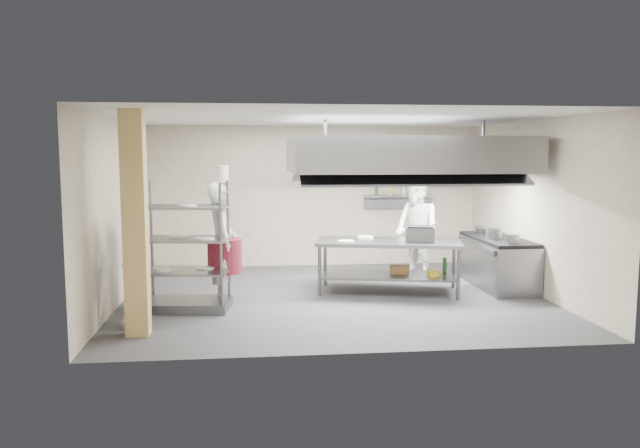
{
  "coord_description": "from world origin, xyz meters",
  "views": [
    {
      "loc": [
        -1.37,
        -10.28,
        2.45
      ],
      "look_at": [
        -0.21,
        0.2,
        1.22
      ],
      "focal_mm": 35.0,
      "sensor_mm": 36.0,
      "label": 1
    }
  ],
  "objects": [
    {
      "name": "griddle",
      "position": [
        1.52,
        0.14,
        1.03
      ],
      "size": [
        0.57,
        0.49,
        0.24
      ],
      "primitive_type": "cube",
      "rotation": [
        0.0,
        0.0,
        -0.25
      ],
      "color": "gray",
      "rests_on": "island_worktop"
    },
    {
      "name": "column",
      "position": [
        -2.9,
        -1.9,
        1.5
      ],
      "size": [
        0.3,
        0.3,
        3.0
      ],
      "primitive_type": "cube",
      "color": "tan",
      "rests_on": "floor"
    },
    {
      "name": "chef_head",
      "position": [
        -1.85,
        -0.21,
        0.98
      ],
      "size": [
        0.58,
        0.78,
        1.97
      ],
      "primitive_type": "imported",
      "rotation": [
        0.0,
        0.0,
        1.73
      ],
      "color": "silver",
      "rests_on": "floor"
    },
    {
      "name": "island_worktop",
      "position": [
        1.0,
        0.27,
        0.88
      ],
      "size": [
        2.65,
        1.57,
        0.06
      ],
      "primitive_type": "cube",
      "rotation": [
        0.0,
        0.0,
        -0.23
      ],
      "color": "gray",
      "rests_on": "island"
    },
    {
      "name": "exhaust_hood",
      "position": [
        1.3,
        0.4,
        2.4
      ],
      "size": [
        4.0,
        2.5,
        0.6
      ],
      "primitive_type": "cube",
      "color": "gray",
      "rests_on": "ceiling"
    },
    {
      "name": "stockpot",
      "position": [
        2.93,
        0.33,
        1.0
      ],
      "size": [
        0.29,
        0.29,
        0.2
      ],
      "primitive_type": "cylinder",
      "color": "gray",
      "rests_on": "range_top"
    },
    {
      "name": "island",
      "position": [
        1.0,
        0.27,
        0.46
      ],
      "size": [
        2.65,
        1.57,
        0.91
      ],
      "primitive_type": null,
      "rotation": [
        0.0,
        0.0,
        -0.23
      ],
      "color": "gray",
      "rests_on": "floor"
    },
    {
      "name": "pass_rack",
      "position": [
        -2.4,
        -0.58,
        1.0
      ],
      "size": [
        1.42,
        0.94,
        2.0
      ],
      "primitive_type": null,
      "rotation": [
        0.0,
        0.0,
        -0.13
      ],
      "color": "slate",
      "rests_on": "floor"
    },
    {
      "name": "wicker_basket",
      "position": [
        1.21,
        0.29,
        0.39
      ],
      "size": [
        0.34,
        0.25,
        0.14
      ],
      "primitive_type": "cube",
      "rotation": [
        0.0,
        0.0,
        -0.12
      ],
      "color": "olive",
      "rests_on": "island_undershelf"
    },
    {
      "name": "range_top",
      "position": [
        3.08,
        0.5,
        0.87
      ],
      "size": [
        0.78,
        1.96,
        0.06
      ],
      "primitive_type": "cube",
      "color": "black",
      "rests_on": "cooking_range"
    },
    {
      "name": "wall_right",
      "position": [
        3.5,
        0.0,
        1.5
      ],
      "size": [
        0.0,
        6.0,
        6.0
      ],
      "primitive_type": "plane",
      "rotation": [
        1.57,
        0.0,
        -1.57
      ],
      "color": "gray",
      "rests_on": "ground"
    },
    {
      "name": "chef_line",
      "position": [
        1.79,
        1.35,
        0.98
      ],
      "size": [
        1.07,
        1.18,
        1.97
      ],
      "primitive_type": "imported",
      "rotation": [
        0.0,
        0.0,
        -1.15
      ],
      "color": "white",
      "rests_on": "floor"
    },
    {
      "name": "hood_strip_a",
      "position": [
        0.4,
        0.4,
        2.08
      ],
      "size": [
        1.6,
        0.12,
        0.04
      ],
      "primitive_type": "cube",
      "color": "white",
      "rests_on": "exhaust_hood"
    },
    {
      "name": "island_undershelf",
      "position": [
        1.0,
        0.27,
        0.3
      ],
      "size": [
        2.44,
        1.43,
        0.04
      ],
      "primitive_type": "cube",
      "rotation": [
        0.0,
        0.0,
        -0.23
      ],
      "color": "slate",
      "rests_on": "island"
    },
    {
      "name": "cooking_range",
      "position": [
        3.08,
        0.5,
        0.42
      ],
      "size": [
        0.8,
        2.0,
        0.84
      ],
      "primitive_type": "cube",
      "color": "gray",
      "rests_on": "floor"
    },
    {
      "name": "wall_back",
      "position": [
        0.0,
        3.0,
        1.5
      ],
      "size": [
        7.0,
        0.0,
        7.0
      ],
      "primitive_type": "plane",
      "rotation": [
        1.57,
        0.0,
        0.0
      ],
      "color": "gray",
      "rests_on": "ground"
    },
    {
      "name": "floor",
      "position": [
        0.0,
        0.0,
        0.0
      ],
      "size": [
        7.0,
        7.0,
        0.0
      ],
      "primitive_type": "plane",
      "color": "#29292B",
      "rests_on": "ground"
    },
    {
      "name": "wall_shelf",
      "position": [
        1.8,
        2.84,
        1.5
      ],
      "size": [
        1.5,
        0.28,
        0.04
      ],
      "primitive_type": "cube",
      "color": "gray",
      "rests_on": "wall_back"
    },
    {
      "name": "hood_strip_b",
      "position": [
        2.2,
        0.4,
        2.08
      ],
      "size": [
        1.6,
        0.12,
        0.04
      ],
      "primitive_type": "cube",
      "color": "white",
      "rests_on": "exhaust_hood"
    },
    {
      "name": "ceiling",
      "position": [
        0.0,
        0.0,
        3.0
      ],
      "size": [
        7.0,
        7.0,
        0.0
      ],
      "primitive_type": "plane",
      "rotation": [
        3.14,
        0.0,
        0.0
      ],
      "color": "silver",
      "rests_on": "wall_back"
    },
    {
      "name": "wall_left",
      "position": [
        -3.5,
        0.0,
        1.5
      ],
      "size": [
        0.0,
        6.0,
        6.0
      ],
      "primitive_type": "plane",
      "rotation": [
        1.57,
        0.0,
        1.57
      ],
      "color": "gray",
      "rests_on": "ground"
    },
    {
      "name": "plate_stack",
      "position": [
        -2.4,
        -0.58,
        0.64
      ],
      "size": [
        0.28,
        0.28,
        0.05
      ],
      "primitive_type": "cylinder",
      "color": "silver",
      "rests_on": "pass_rack"
    },
    {
      "name": "chef_plating",
      "position": [
        -3.0,
        -1.43,
        0.91
      ],
      "size": [
        0.47,
        1.08,
        1.81
      ],
      "primitive_type": "imported",
      "rotation": [
        0.0,
        0.0,
        -1.54
      ],
      "color": "silver",
      "rests_on": "floor"
    }
  ]
}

